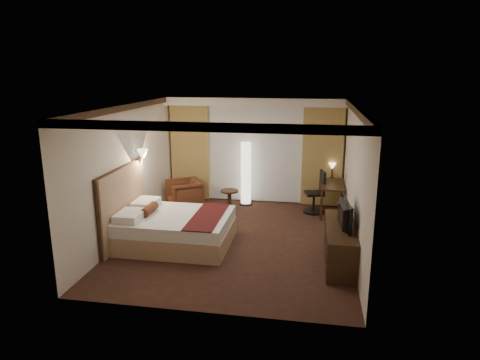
% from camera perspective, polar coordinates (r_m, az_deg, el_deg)
% --- Properties ---
extents(floor, '(4.50, 5.50, 0.01)m').
position_cam_1_polar(floor, '(8.80, -0.45, -7.92)').
color(floor, black).
rests_on(floor, ground).
extents(ceiling, '(4.50, 5.50, 0.01)m').
position_cam_1_polar(ceiling, '(8.16, -0.48, 9.89)').
color(ceiling, white).
rests_on(ceiling, back_wall).
extents(back_wall, '(4.50, 0.02, 2.70)m').
position_cam_1_polar(back_wall, '(11.04, 2.07, 4.00)').
color(back_wall, beige).
rests_on(back_wall, floor).
extents(left_wall, '(0.02, 5.50, 2.70)m').
position_cam_1_polar(left_wall, '(9.04, -14.64, 1.21)').
color(left_wall, beige).
rests_on(left_wall, floor).
extents(right_wall, '(0.02, 5.50, 2.70)m').
position_cam_1_polar(right_wall, '(8.29, 15.02, 0.00)').
color(right_wall, beige).
rests_on(right_wall, floor).
extents(crown_molding, '(4.50, 5.50, 0.12)m').
position_cam_1_polar(crown_molding, '(8.17, -0.48, 9.47)').
color(crown_molding, black).
rests_on(crown_molding, ceiling).
extents(soffit, '(4.50, 0.50, 0.20)m').
position_cam_1_polar(soffit, '(10.63, 1.95, 10.40)').
color(soffit, white).
rests_on(soffit, ceiling).
extents(curtain_sheer, '(2.48, 0.04, 2.45)m').
position_cam_1_polar(curtain_sheer, '(10.98, 2.01, 3.42)').
color(curtain_sheer, silver).
rests_on(curtain_sheer, back_wall).
extents(curtain_left_drape, '(1.00, 0.14, 2.45)m').
position_cam_1_polar(curtain_left_drape, '(11.27, -6.64, 3.62)').
color(curtain_left_drape, '#AB854E').
rests_on(curtain_left_drape, back_wall).
extents(curtain_right_drape, '(1.00, 0.14, 2.45)m').
position_cam_1_polar(curtain_right_drape, '(10.83, 10.93, 3.01)').
color(curtain_right_drape, '#AB854E').
rests_on(curtain_right_drape, back_wall).
extents(wall_sconce, '(0.24, 0.24, 0.24)m').
position_cam_1_polar(wall_sconce, '(9.28, -12.86, 3.35)').
color(wall_sconce, white).
rests_on(wall_sconce, left_wall).
extents(bed, '(2.12, 1.65, 0.62)m').
position_cam_1_polar(bed, '(8.56, -8.49, -6.51)').
color(bed, white).
rests_on(bed, floor).
extents(headboard, '(0.12, 1.95, 1.50)m').
position_cam_1_polar(headboard, '(8.80, -15.25, -3.26)').
color(headboard, tan).
rests_on(headboard, floor).
extents(armchair, '(1.04, 1.06, 0.81)m').
position_cam_1_polar(armchair, '(10.62, -7.41, -1.76)').
color(armchair, '#4C2A16').
rests_on(armchair, floor).
extents(side_table, '(0.44, 0.44, 0.48)m').
position_cam_1_polar(side_table, '(10.58, -1.41, -2.63)').
color(side_table, black).
rests_on(side_table, floor).
extents(floor_lamp, '(0.34, 0.34, 1.62)m').
position_cam_1_polar(floor_lamp, '(10.81, 0.80, 0.86)').
color(floor_lamp, white).
rests_on(floor_lamp, floor).
extents(desk, '(0.55, 1.27, 0.75)m').
position_cam_1_polar(desk, '(10.49, 12.11, -2.35)').
color(desk, black).
rests_on(desk, floor).
extents(desk_lamp, '(0.18, 0.18, 0.34)m').
position_cam_1_polar(desk_lamp, '(10.82, 12.17, 1.15)').
color(desk_lamp, '#FFD899').
rests_on(desk_lamp, desk).
extents(office_chair, '(0.61, 0.61, 1.04)m').
position_cam_1_polar(office_chair, '(10.39, 9.86, -1.58)').
color(office_chair, black).
rests_on(office_chair, floor).
extents(dresser, '(0.50, 1.79, 0.70)m').
position_cam_1_polar(dresser, '(7.88, 13.18, -8.32)').
color(dresser, black).
rests_on(dresser, floor).
extents(television, '(0.66, 1.05, 0.13)m').
position_cam_1_polar(television, '(7.66, 13.22, -3.91)').
color(television, black).
rests_on(television, dresser).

